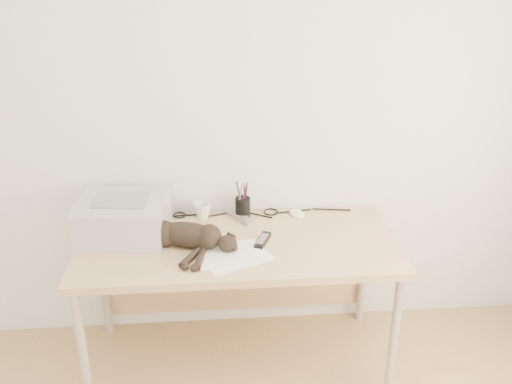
{
  "coord_description": "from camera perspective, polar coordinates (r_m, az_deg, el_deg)",
  "views": [
    {
      "loc": [
        -0.1,
        -1.09,
        2.16
      ],
      "look_at": [
        0.09,
        1.34,
        1.04
      ],
      "focal_mm": 40.0,
      "sensor_mm": 36.0,
      "label": 1
    }
  ],
  "objects": [
    {
      "name": "wall_back",
      "position": [
        2.97,
        -2.38,
        7.9
      ],
      "size": [
        3.5,
        0.0,
        3.5
      ],
      "primitive_type": "plane",
      "rotation": [
        1.57,
        0.0,
        0.0
      ],
      "color": "white",
      "rests_on": "floor"
    },
    {
      "name": "desk",
      "position": [
        3.0,
        -1.92,
        -6.43
      ],
      "size": [
        1.6,
        0.7,
        0.74
      ],
      "color": "tan",
      "rests_on": "floor"
    },
    {
      "name": "printer",
      "position": [
        2.95,
        -13.15,
        -2.54
      ],
      "size": [
        0.47,
        0.41,
        0.2
      ],
      "color": "#A7A7AC",
      "rests_on": "desk"
    },
    {
      "name": "papers",
      "position": [
        2.74,
        -2.37,
        -6.33
      ],
      "size": [
        0.4,
        0.33,
        0.01
      ],
      "color": "white",
      "rests_on": "desk"
    },
    {
      "name": "cat",
      "position": [
        2.81,
        -7.18,
        -4.41
      ],
      "size": [
        0.57,
        0.38,
        0.14
      ],
      "rotation": [
        0.0,
        0.0,
        -0.31
      ],
      "color": "black",
      "rests_on": "desk"
    },
    {
      "name": "mug",
      "position": [
        3.08,
        -5.38,
        -1.86
      ],
      "size": [
        0.13,
        0.13,
        0.09
      ],
      "primitive_type": "imported",
      "rotation": [
        0.0,
        0.0,
        0.64
      ],
      "color": "white",
      "rests_on": "desk"
    },
    {
      "name": "pen_cup",
      "position": [
        3.08,
        -1.34,
        -1.5
      ],
      "size": [
        0.08,
        0.08,
        0.21
      ],
      "color": "black",
      "rests_on": "desk"
    },
    {
      "name": "remote_grey",
      "position": [
        3.07,
        -1.56,
        -2.54
      ],
      "size": [
        0.15,
        0.18,
        0.02
      ],
      "primitive_type": "cube",
      "rotation": [
        0.0,
        0.0,
        0.6
      ],
      "color": "gray",
      "rests_on": "desk"
    },
    {
      "name": "remote_black",
      "position": [
        2.86,
        0.67,
        -4.85
      ],
      "size": [
        0.1,
        0.17,
        0.02
      ],
      "primitive_type": "cube",
      "rotation": [
        0.0,
        0.0,
        -0.38
      ],
      "color": "black",
      "rests_on": "desk"
    },
    {
      "name": "mouse",
      "position": [
        3.13,
        4.1,
        -1.93
      ],
      "size": [
        0.1,
        0.13,
        0.04
      ],
      "primitive_type": "ellipsoid",
      "rotation": [
        0.0,
        0.0,
        0.3
      ],
      "color": "white",
      "rests_on": "desk"
    },
    {
      "name": "cable_tangle",
      "position": [
        3.13,
        -2.16,
        -2.13
      ],
      "size": [
        1.36,
        0.08,
        0.01
      ],
      "primitive_type": null,
      "color": "black",
      "rests_on": "desk"
    }
  ]
}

